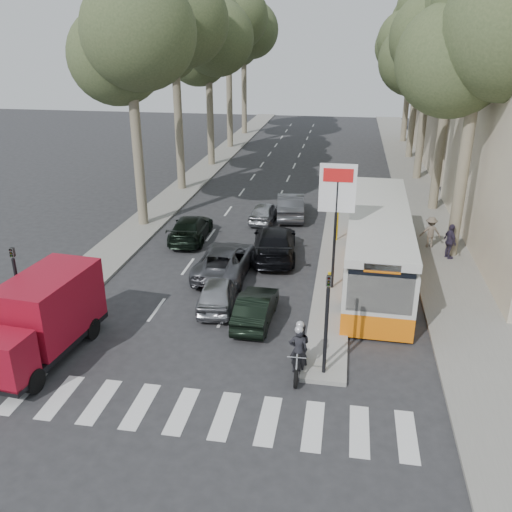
# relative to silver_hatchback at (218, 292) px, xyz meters

# --- Properties ---
(ground) EXTENTS (120.00, 120.00, 0.00)m
(ground) POSITION_rel_silver_hatchback_xyz_m (1.31, -2.77, -0.63)
(ground) COLOR #28282B
(ground) RESTS_ON ground
(sidewalk_right) EXTENTS (3.20, 70.00, 0.12)m
(sidewalk_right) POSITION_rel_silver_hatchback_xyz_m (9.91, 22.23, -0.57)
(sidewalk_right) COLOR gray
(sidewalk_right) RESTS_ON ground
(median_left) EXTENTS (2.40, 64.00, 0.12)m
(median_left) POSITION_rel_silver_hatchback_xyz_m (-6.69, 25.23, -0.57)
(median_left) COLOR gray
(median_left) RESTS_ON ground
(traffic_island) EXTENTS (1.50, 26.00, 0.16)m
(traffic_island) POSITION_rel_silver_hatchback_xyz_m (4.56, 8.23, -0.55)
(traffic_island) COLOR gray
(traffic_island) RESTS_ON ground
(building_far) EXTENTS (11.00, 20.00, 16.00)m
(building_far) POSITION_rel_silver_hatchback_xyz_m (16.81, 31.23, 7.37)
(building_far) COLOR #B7A88E
(building_far) RESTS_ON ground
(billboard) EXTENTS (1.50, 12.10, 5.60)m
(billboard) POSITION_rel_silver_hatchback_xyz_m (4.56, 2.23, 3.07)
(billboard) COLOR yellow
(billboard) RESTS_ON ground
(traffic_light_island) EXTENTS (0.16, 0.41, 3.60)m
(traffic_light_island) POSITION_rel_silver_hatchback_xyz_m (4.56, -4.27, 1.85)
(traffic_light_island) COLOR black
(traffic_light_island) RESTS_ON ground
(traffic_light_left) EXTENTS (0.16, 0.41, 3.60)m
(traffic_light_left) POSITION_rel_silver_hatchback_xyz_m (-6.29, -3.77, 1.85)
(traffic_light_left) COLOR black
(traffic_light_left) RESTS_ON ground
(tree_l_a) EXTENTS (7.40, 7.20, 14.10)m
(tree_l_a) POSITION_rel_silver_hatchback_xyz_m (-6.56, 9.34, 9.75)
(tree_l_a) COLOR #6B604C
(tree_l_a) RESTS_ON ground
(tree_l_b) EXTENTS (7.40, 7.20, 14.88)m
(tree_l_b) POSITION_rel_silver_hatchback_xyz_m (-6.66, 17.34, 10.44)
(tree_l_b) COLOR #6B604C
(tree_l_b) RESTS_ON ground
(tree_l_c) EXTENTS (7.40, 7.20, 13.71)m
(tree_l_c) POSITION_rel_silver_hatchback_xyz_m (-6.46, 25.34, 9.41)
(tree_l_c) COLOR #6B604C
(tree_l_c) RESTS_ON ground
(tree_l_d) EXTENTS (7.40, 7.20, 15.66)m
(tree_l_d) POSITION_rel_silver_hatchback_xyz_m (-6.56, 33.34, 11.13)
(tree_l_d) COLOR #6B604C
(tree_l_d) RESTS_ON ground
(tree_l_e) EXTENTS (7.40, 7.20, 14.49)m
(tree_l_e) POSITION_rel_silver_hatchback_xyz_m (-6.66, 41.34, 10.10)
(tree_l_e) COLOR #6B604C
(tree_l_e) RESTS_ON ground
(tree_r_a) EXTENTS (7.40, 7.20, 14.10)m
(tree_r_a) POSITION_rel_silver_hatchback_xyz_m (10.44, 7.34, 9.75)
(tree_r_a) COLOR #6B604C
(tree_r_a) RESTS_ON ground
(tree_r_b) EXTENTS (7.40, 7.20, 15.27)m
(tree_r_b) POSITION_rel_silver_hatchback_xyz_m (10.54, 15.34, 10.78)
(tree_r_b) COLOR #6B604C
(tree_r_b) RESTS_ON ground
(tree_r_c) EXTENTS (7.40, 7.20, 13.32)m
(tree_r_c) POSITION_rel_silver_hatchback_xyz_m (10.34, 23.34, 9.06)
(tree_r_c) COLOR #6B604C
(tree_r_c) RESTS_ON ground
(tree_r_d) EXTENTS (7.40, 7.20, 14.88)m
(tree_r_d) POSITION_rel_silver_hatchback_xyz_m (10.44, 31.34, 10.44)
(tree_r_d) COLOR #6B604C
(tree_r_d) RESTS_ON ground
(tree_r_e) EXTENTS (7.40, 7.20, 14.10)m
(tree_r_e) POSITION_rel_silver_hatchback_xyz_m (10.54, 39.34, 9.75)
(tree_r_e) COLOR #6B604C
(tree_r_e) RESTS_ON ground
(silver_hatchback) EXTENTS (1.90, 3.85, 1.26)m
(silver_hatchback) POSITION_rel_silver_hatchback_xyz_m (0.00, 0.00, 0.00)
(silver_hatchback) COLOR #9D9FA5
(silver_hatchback) RESTS_ON ground
(dark_hatchback) EXTENTS (1.36, 3.68, 1.20)m
(dark_hatchback) POSITION_rel_silver_hatchback_xyz_m (1.76, -1.05, -0.03)
(dark_hatchback) COLOR black
(dark_hatchback) RESTS_ON ground
(queue_car_a) EXTENTS (2.31, 4.94, 1.37)m
(queue_car_a) POSITION_rel_silver_hatchback_xyz_m (-0.42, 3.23, 0.05)
(queue_car_a) COLOR #494A51
(queue_car_a) RESTS_ON ground
(queue_car_b) EXTENTS (2.66, 5.38, 1.50)m
(queue_car_b) POSITION_rel_silver_hatchback_xyz_m (1.55, 5.71, 0.12)
(queue_car_b) COLOR black
(queue_car_b) RESTS_ON ground
(queue_car_c) EXTENTS (1.68, 3.58, 1.18)m
(queue_car_c) POSITION_rel_silver_hatchback_xyz_m (0.21, 11.12, -0.04)
(queue_car_c) COLOR #A0A3A8
(queue_car_c) RESTS_ON ground
(queue_car_d) EXTENTS (2.07, 4.66, 1.49)m
(queue_car_d) POSITION_rel_silver_hatchback_xyz_m (1.63, 12.23, 0.11)
(queue_car_d) COLOR #46484D
(queue_car_d) RESTS_ON ground
(queue_car_e) EXTENTS (2.15, 4.64, 1.31)m
(queue_car_e) POSITION_rel_silver_hatchback_xyz_m (-3.27, 7.35, 0.02)
(queue_car_e) COLOR black
(queue_car_e) RESTS_ON ground
(red_truck) EXTENTS (2.46, 5.44, 2.82)m
(red_truck) POSITION_rel_silver_hatchback_xyz_m (-4.97, -4.62, 0.86)
(red_truck) COLOR black
(red_truck) RESTS_ON ground
(city_bus) EXTENTS (2.92, 12.13, 3.18)m
(city_bus) POSITION_rel_silver_hatchback_xyz_m (6.45, 4.17, 1.04)
(city_bus) COLOR orange
(city_bus) RESTS_ON ground
(motorcycle) EXTENTS (0.76, 2.10, 1.79)m
(motorcycle) POSITION_rel_silver_hatchback_xyz_m (3.71, -4.05, 0.18)
(motorcycle) COLOR black
(motorcycle) RESTS_ON ground
(pedestrian_near) EXTENTS (0.82, 1.14, 1.76)m
(pedestrian_near) POSITION_rel_silver_hatchback_xyz_m (10.09, 6.65, 0.37)
(pedestrian_near) COLOR #362E45
(pedestrian_near) RESTS_ON sidewalk_right
(pedestrian_far) EXTENTS (1.08, 0.55, 1.62)m
(pedestrian_far) POSITION_rel_silver_hatchback_xyz_m (9.35, 8.11, 0.30)
(pedestrian_far) COLOR #6E6152
(pedestrian_far) RESTS_ON sidewalk_right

